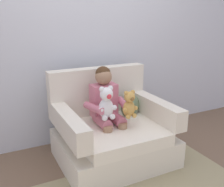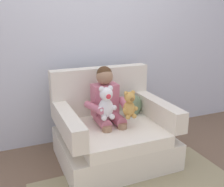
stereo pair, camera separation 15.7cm
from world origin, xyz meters
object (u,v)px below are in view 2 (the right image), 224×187
at_px(plush_white, 106,104).
at_px(armchair, 112,133).
at_px(seated_child, 107,103).
at_px(throw_pillow, 132,106).
at_px(plush_honey, 129,105).

bearing_deg(plush_white, armchair, 34.28).
xyz_separation_m(seated_child, throw_pillow, (0.34, 0.10, -0.11)).
height_order(plush_honey, plush_white, plush_white).
xyz_separation_m(plush_white, throw_pillow, (0.40, 0.23, -0.16)).
bearing_deg(armchair, throw_pillow, 23.42).
relative_size(seated_child, plush_honey, 3.04).
bearing_deg(throw_pillow, plush_white, -150.13).
bearing_deg(plush_white, plush_honey, -26.44).
distance_m(armchair, seated_child, 0.33).
relative_size(armchair, seated_child, 1.34).
bearing_deg(throw_pillow, armchair, -156.58).
relative_size(seated_child, throw_pillow, 3.17).
bearing_deg(armchair, seated_child, 146.86).
relative_size(armchair, plush_honey, 4.08).
xyz_separation_m(plush_honey, plush_white, (-0.22, 0.07, 0.02)).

